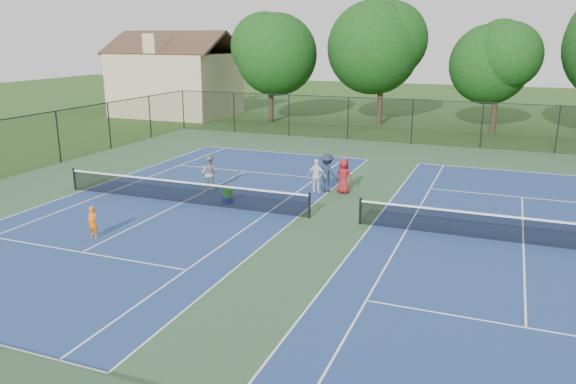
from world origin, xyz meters
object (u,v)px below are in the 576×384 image
at_px(clapboard_house, 176,81).
at_px(bystander_c, 344,176).
at_px(tree_back_b, 383,43).
at_px(ball_hopper, 227,193).
at_px(bystander_b, 327,173).
at_px(bystander_a, 317,176).
at_px(tree_back_a, 271,50).
at_px(child_player, 93,222).
at_px(ball_crate, 228,200).
at_px(tree_back_c, 499,59).
at_px(instructor, 209,173).

relative_size(clapboard_house, bystander_c, 6.59).
bearing_deg(tree_back_b, ball_hopper, -92.47).
distance_m(tree_back_b, bystander_b, 22.77).
xyz_separation_m(tree_back_b, clapboard_house, (-19.00, -1.00, -3.50)).
bearing_deg(bystander_a, ball_hopper, 48.61).
relative_size(tree_back_b, clapboard_house, 0.93).
bearing_deg(tree_back_b, tree_back_a, -167.47).
xyz_separation_m(child_player, ball_hopper, (2.50, 5.72, -0.13)).
bearing_deg(ball_crate, bystander_c, 39.12).
bearing_deg(bystander_c, bystander_b, 16.12).
xyz_separation_m(clapboard_house, ball_crate, (17.90, -24.35, -2.96)).
height_order(tree_back_b, tree_back_c, tree_back_b).
relative_size(tree_back_a, child_player, 7.63).
distance_m(child_player, instructor, 7.41).
relative_size(child_player, bystander_b, 0.65).
distance_m(clapboard_house, ball_hopper, 30.33).
distance_m(instructor, ball_crate, 2.55).
distance_m(bystander_a, bystander_b, 0.51).
bearing_deg(ball_crate, child_player, -113.60).
bearing_deg(tree_back_b, clapboard_house, -176.99).
bearing_deg(tree_back_a, clapboard_house, 174.29).
height_order(clapboard_house, instructor, clapboard_house).
relative_size(child_player, instructor, 0.72).
bearing_deg(instructor, ball_crate, 131.37).
xyz_separation_m(clapboard_house, bystander_c, (22.19, -20.86, -2.27)).
bearing_deg(tree_back_b, bystander_a, -84.89).
bearing_deg(tree_back_b, instructor, -97.01).
bearing_deg(ball_hopper, tree_back_c, 67.48).
xyz_separation_m(tree_back_a, bystander_a, (10.99, -20.23, -5.24)).
relative_size(tree_back_b, ball_hopper, 25.62).
height_order(instructor, bystander_c, instructor).
xyz_separation_m(tree_back_c, instructor, (-11.91, -22.70, -4.65)).
bearing_deg(child_player, bystander_c, 57.54).
xyz_separation_m(clapboard_house, instructor, (16.09, -22.70, -2.26)).
bearing_deg(child_player, clapboard_house, 121.04).
bearing_deg(tree_back_b, bystander_b, -83.81).
relative_size(tree_back_b, ball_crate, 28.15).
relative_size(instructor, bystander_a, 1.04).
distance_m(child_player, ball_hopper, 6.25).
distance_m(tree_back_a, bystander_c, 23.88).
bearing_deg(instructor, child_player, 78.25).
height_order(tree_back_a, tree_back_b, tree_back_b).
distance_m(tree_back_c, bystander_c, 22.15).
relative_size(child_player, ball_crate, 3.37).
bearing_deg(bystander_b, instructor, 38.78).
bearing_deg(ball_crate, ball_hopper, 0.00).
height_order(tree_back_b, bystander_a, tree_back_b).
bearing_deg(tree_back_c, ball_crate, -112.52).
relative_size(ball_crate, ball_hopper, 0.91).
bearing_deg(bystander_c, instructor, 28.58).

